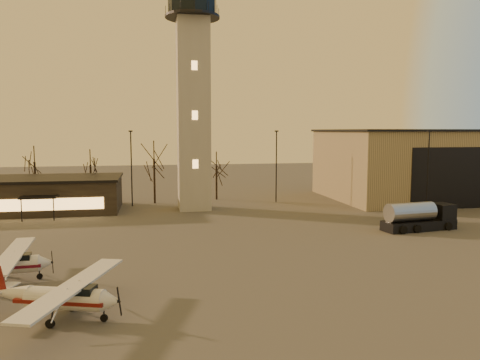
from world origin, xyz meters
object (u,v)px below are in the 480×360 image
object	(u,v)px
cessna_rear	(8,268)
fuel_truck	(419,219)
cessna_front	(68,302)
control_tower	(193,81)
hangar	(430,164)
terminal	(16,195)

from	to	relation	value
cessna_rear	fuel_truck	bearing A→B (deg)	10.84
cessna_front	control_tower	bearing A→B (deg)	92.49
cessna_front	fuel_truck	distance (m)	35.75
cessna_rear	cessna_front	bearing A→B (deg)	-60.06
hangar	cessna_front	xyz separation A→B (m)	(-45.89, -38.31, -4.19)
control_tower	hangar	world-z (taller)	control_tower
cessna_front	cessna_rear	distance (m)	9.03
hangar	cessna_rear	bearing A→B (deg)	-148.82
control_tower	cessna_rear	distance (m)	34.39
control_tower	hangar	size ratio (longest dim) A/B	1.07
control_tower	cessna_rear	bearing A→B (deg)	-119.13
terminal	cessna_front	xyz separation A→B (m)	(12.11, -36.31, -1.19)
hangar	terminal	xyz separation A→B (m)	(-57.99, -2.00, -3.00)
terminal	cessna_rear	size ratio (longest dim) A/B	2.54
cessna_rear	terminal	bearing A→B (deg)	99.34
cessna_front	fuel_truck	xyz separation A→B (m)	(31.27, 17.32, 0.18)
control_tower	cessna_rear	size ratio (longest dim) A/B	3.27
terminal	hangar	bearing A→B (deg)	1.97
control_tower	terminal	world-z (taller)	control_tower
cessna_rear	fuel_truck	world-z (taller)	fuel_truck
hangar	terminal	world-z (taller)	hangar
hangar	cessna_rear	xyz separation A→B (m)	(-50.97, -30.84, -4.22)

